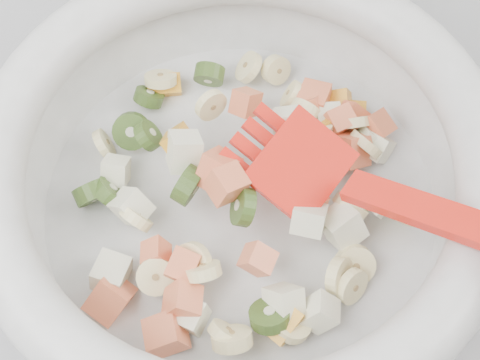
{
  "coord_description": "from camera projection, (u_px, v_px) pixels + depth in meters",
  "views": [
    {
      "loc": [
        0.17,
        1.17,
        1.38
      ],
      "look_at": [
        0.19,
        1.41,
        0.95
      ],
      "focal_mm": 55.0,
      "sensor_mm": 36.0,
      "label": 1
    }
  ],
  "objects": [
    {
      "name": "counter",
      "position": [
        88.0,
        354.0,
        0.94
      ],
      "size": [
        2.0,
        0.6,
        0.9
      ],
      "primitive_type": "cube",
      "color": "gray",
      "rests_on": "ground"
    },
    {
      "name": "mixing_bowl",
      "position": [
        241.0,
        175.0,
        0.49
      ],
      "size": [
        0.41,
        0.35,
        0.15
      ],
      "color": "#B9B9B7",
      "rests_on": "counter"
    }
  ]
}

